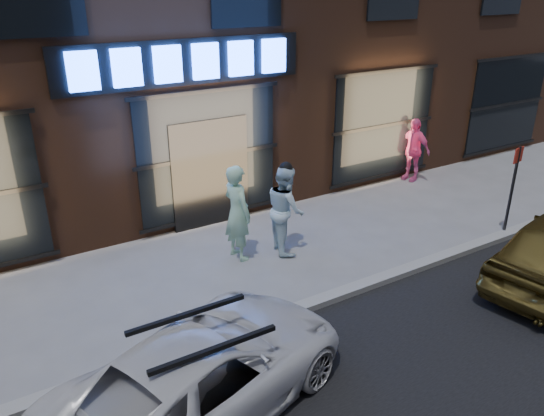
% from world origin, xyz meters
% --- Properties ---
extents(ground, '(90.00, 90.00, 0.00)m').
position_xyz_m(ground, '(0.00, 0.00, 0.00)').
color(ground, slate).
rests_on(ground, ground).
extents(curb, '(60.00, 0.25, 0.12)m').
position_xyz_m(curb, '(0.00, 0.00, 0.06)').
color(curb, gray).
rests_on(curb, ground).
extents(man_bowtie, '(0.56, 0.76, 1.93)m').
position_xyz_m(man_bowtie, '(-0.23, 2.22, 0.96)').
color(man_bowtie, '#B0E8BD').
rests_on(man_bowtie, ground).
extents(man_cap, '(0.88, 1.02, 1.80)m').
position_xyz_m(man_cap, '(0.73, 2.00, 0.90)').
color(man_cap, white).
rests_on(man_cap, ground).
extents(passerby, '(0.64, 1.08, 1.72)m').
position_xyz_m(passerby, '(5.92, 3.70, 0.86)').
color(passerby, '#E15D9D').
rests_on(passerby, ground).
extents(white_suv, '(4.62, 3.22, 1.17)m').
position_xyz_m(white_suv, '(-2.52, -1.18, 0.59)').
color(white_suv, silver).
rests_on(white_suv, ground).
extents(sign_post, '(0.32, 0.08, 1.99)m').
position_xyz_m(sign_post, '(5.15, 0.10, 1.21)').
color(sign_post, '#262628').
rests_on(sign_post, ground).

